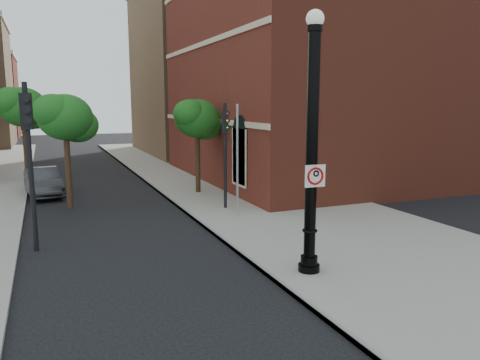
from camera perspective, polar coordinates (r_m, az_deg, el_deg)
name	(u,v)px	position (r m, az deg, el deg)	size (l,w,h in m)	color
ground	(193,290)	(11.56, -5.77, -13.19)	(120.00, 120.00, 0.00)	black
sidewalk_right	(251,194)	(22.59, 1.40, -1.74)	(8.00, 60.00, 0.12)	gray
curb_edge	(171,201)	(21.32, -8.35, -2.49)	(0.10, 60.00, 0.14)	gray
brick_wall_building	(373,73)	(30.87, 15.85, 12.46)	(22.30, 16.30, 12.50)	maroon
bg_building_tan_b	(262,75)	(44.59, 2.73, 12.72)	(22.00, 14.00, 14.00)	#9C7A55
lamppost	(312,158)	(11.79, 8.72, 2.61)	(0.56, 0.56, 6.62)	black
no_parking_sign	(315,176)	(11.71, 9.15, 0.51)	(0.56, 0.08, 0.56)	white
parked_car	(43,182)	(24.36, -22.87, -0.22)	(1.41, 4.05, 1.34)	#323137
traffic_signal_left	(28,139)	(14.98, -24.39, 4.57)	(0.35, 0.42, 5.02)	black
traffic_signal_right	(225,139)	(19.04, -1.81, 5.03)	(0.34, 0.39, 4.42)	black
utility_pole	(237,163)	(17.66, -0.33, 2.12)	(0.09, 0.09, 4.38)	#999999
street_tree_a	(66,119)	(20.92, -20.45, 7.03)	(2.66, 2.40, 4.79)	#312013
street_tree_b	(23,108)	(27.70, -24.90, 7.95)	(2.91, 2.63, 5.25)	#312013
street_tree_c	(197,120)	(22.63, -5.21, 7.32)	(2.55, 2.31, 4.60)	#312013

